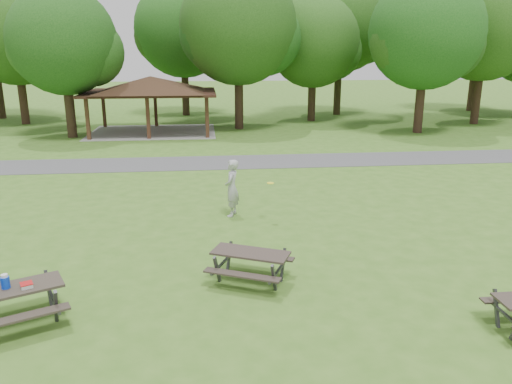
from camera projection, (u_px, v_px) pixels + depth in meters
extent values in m
plane|color=#3D6A1E|center=(232.00, 293.00, 11.70)|extent=(160.00, 160.00, 0.00)
cube|color=#47474A|center=(215.00, 163.00, 25.08)|extent=(120.00, 3.20, 0.02)
cube|color=#392214|center=(88.00, 119.00, 30.92)|extent=(0.22, 0.22, 2.60)
cube|color=#3A2115|center=(104.00, 109.00, 36.08)|extent=(0.22, 0.22, 2.60)
cube|color=#3A1F15|center=(148.00, 119.00, 31.29)|extent=(0.22, 0.22, 2.60)
cube|color=#361F13|center=(156.00, 109.00, 36.45)|extent=(0.22, 0.22, 2.60)
cube|color=#361F13|center=(207.00, 118.00, 31.67)|extent=(0.22, 0.22, 2.60)
cube|color=#392214|center=(206.00, 108.00, 36.83)|extent=(0.22, 0.22, 2.60)
cube|color=black|center=(151.00, 93.00, 33.49)|extent=(8.60, 6.60, 0.16)
pyramid|color=black|center=(150.00, 84.00, 33.33)|extent=(7.01, 7.01, 1.00)
cube|color=gray|center=(153.00, 132.00, 34.23)|extent=(8.40, 6.40, 0.03)
cylinder|color=#331F16|center=(23.00, 98.00, 37.47)|extent=(0.60, 0.60, 3.85)
sphere|color=#214E16|center=(14.00, 31.00, 36.13)|extent=(7.80, 7.80, 7.80)
sphere|color=#154915|center=(42.00, 42.00, 36.81)|extent=(5.07, 5.07, 5.07)
cylinder|color=black|center=(70.00, 110.00, 31.81)|extent=(0.60, 0.60, 3.50)
sphere|color=#174413|center=(63.00, 41.00, 30.64)|extent=(6.60, 6.60, 6.60)
sphere|color=#194614|center=(90.00, 52.00, 31.26)|extent=(4.29, 4.29, 4.29)
sphere|color=#1E4D16|center=(41.00, 49.00, 30.46)|extent=(3.96, 3.96, 3.96)
cylinder|color=black|center=(239.00, 100.00, 35.24)|extent=(0.60, 0.60, 4.02)
sphere|color=#1B4313|center=(238.00, 26.00, 33.85)|extent=(8.00, 8.00, 8.00)
sphere|color=#164313|center=(264.00, 38.00, 34.54)|extent=(5.20, 5.20, 5.20)
sphere|color=#143F12|center=(215.00, 35.00, 33.66)|extent=(4.80, 4.80, 4.80)
cylinder|color=black|center=(312.00, 99.00, 39.27)|extent=(0.60, 0.60, 3.43)
sphere|color=#1E4814|center=(313.00, 41.00, 38.07)|extent=(7.00, 7.00, 7.00)
sphere|color=#1C4915|center=(332.00, 51.00, 38.71)|extent=(4.55, 4.55, 4.55)
sphere|color=#194F16|center=(296.00, 49.00, 37.88)|extent=(4.20, 4.20, 4.20)
cylinder|color=black|center=(420.00, 105.00, 33.61)|extent=(0.60, 0.60, 3.78)
sphere|color=#174A15|center=(426.00, 32.00, 32.32)|extent=(7.40, 7.40, 7.40)
sphere|color=#193F12|center=(447.00, 44.00, 32.98)|extent=(4.81, 4.81, 4.81)
sphere|color=#1D4513|center=(405.00, 41.00, 32.13)|extent=(4.44, 4.44, 4.44)
cylinder|color=#301D15|center=(477.00, 96.00, 37.50)|extent=(0.60, 0.60, 4.20)
sphere|color=#214B15|center=(486.00, 23.00, 36.07)|extent=(8.20, 8.20, 8.20)
sphere|color=#1D4915|center=(506.00, 35.00, 36.77)|extent=(5.33, 5.33, 5.33)
sphere|color=#174614|center=(465.00, 32.00, 35.88)|extent=(4.92, 4.92, 4.92)
sphere|color=#1E4D16|center=(16.00, 35.00, 39.70)|extent=(5.20, 5.20, 5.20)
cylinder|color=black|center=(185.00, 91.00, 42.46)|extent=(0.60, 0.60, 4.13)
sphere|color=#1B4F16|center=(183.00, 28.00, 41.06)|extent=(8.00, 8.00, 8.00)
sphere|color=#144614|center=(205.00, 39.00, 41.75)|extent=(5.20, 5.20, 5.20)
sphere|color=#1E4614|center=(164.00, 36.00, 40.88)|extent=(4.80, 4.80, 4.80)
cylinder|color=black|center=(338.00, 88.00, 42.76)|extent=(0.60, 0.60, 4.55)
sphere|color=#1F4A15|center=(341.00, 21.00, 41.26)|extent=(8.40, 8.40, 8.40)
sphere|color=#144112|center=(361.00, 32.00, 41.97)|extent=(5.46, 5.46, 5.46)
sphere|color=#164F17|center=(321.00, 29.00, 41.07)|extent=(5.04, 5.04, 5.04)
cylinder|color=#332016|center=(472.00, 87.00, 45.54)|extent=(0.60, 0.60, 4.27)
sphere|color=#154513|center=(479.00, 28.00, 44.12)|extent=(8.00, 8.00, 8.00)
sphere|color=#1A4E16|center=(495.00, 38.00, 44.81)|extent=(5.20, 5.20, 5.20)
sphere|color=#1F4B15|center=(462.00, 35.00, 43.93)|extent=(4.80, 4.80, 4.80)
cube|color=#312A23|center=(10.00, 290.00, 10.12)|extent=(2.17, 1.58, 0.06)
cube|color=#2E2721|center=(16.00, 319.00, 9.66)|extent=(1.95, 1.12, 0.04)
cube|color=#2F2621|center=(8.00, 291.00, 10.76)|extent=(1.95, 1.12, 0.04)
cube|color=#3D3D3F|center=(56.00, 307.00, 10.27)|extent=(0.24, 0.41, 0.88)
cube|color=#3A3A3C|center=(49.00, 290.00, 10.96)|extent=(0.24, 0.41, 0.88)
cube|color=#3D3D40|center=(52.00, 297.00, 10.61)|extent=(0.76, 1.51, 0.06)
cylinder|color=blue|center=(5.00, 282.00, 10.09)|extent=(0.23, 0.23, 0.24)
cylinder|color=white|center=(4.00, 276.00, 10.05)|extent=(0.17, 0.17, 0.06)
cube|color=silver|center=(27.00, 286.00, 10.14)|extent=(0.29, 0.29, 0.08)
cube|color=red|center=(26.00, 283.00, 10.13)|extent=(0.31, 0.31, 0.02)
cube|color=#312823|center=(250.00, 253.00, 12.09)|extent=(2.00, 1.45, 0.05)
cube|color=#2E2621|center=(242.00, 275.00, 11.62)|extent=(1.80, 1.02, 0.04)
cube|color=#2E2521|center=(258.00, 255.00, 12.73)|extent=(1.80, 1.02, 0.04)
cube|color=#404143|center=(217.00, 270.00, 12.06)|extent=(0.22, 0.38, 0.81)
cube|color=#3A3A3C|center=(229.00, 257.00, 12.77)|extent=(0.22, 0.38, 0.81)
cube|color=#414144|center=(223.00, 262.00, 12.41)|extent=(0.69, 1.40, 0.05)
cube|color=#3B3B3D|center=(274.00, 278.00, 11.62)|extent=(0.22, 0.38, 0.81)
cube|color=#39393B|center=(283.00, 265.00, 12.33)|extent=(0.22, 0.38, 0.81)
cube|color=#38383B|center=(279.00, 270.00, 11.97)|extent=(0.69, 1.40, 0.05)
cube|color=#3C3C3E|center=(496.00, 308.00, 10.32)|extent=(0.06, 0.37, 0.76)
cube|color=#3A3A3C|center=(507.00, 316.00, 9.96)|extent=(0.06, 1.43, 0.05)
cylinder|color=yellow|center=(270.00, 183.00, 16.18)|extent=(0.30, 0.30, 0.02)
imported|color=#A9A9AC|center=(232.00, 188.00, 16.89)|extent=(0.65, 0.82, 1.96)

